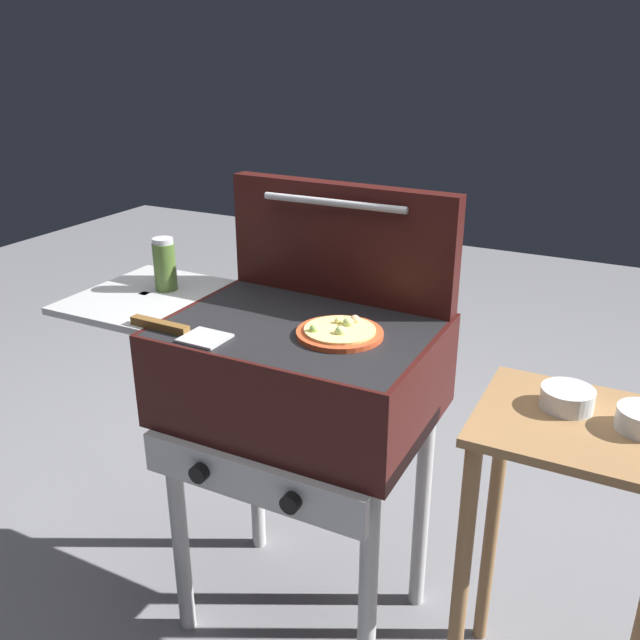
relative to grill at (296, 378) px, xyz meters
The scene contains 8 objects.
ground_plane 0.76m from the grill, 17.39° to the left, with size 8.00×8.00×0.00m, color gray.
grill is the anchor object (origin of this frame).
grill_lid_open 0.37m from the grill, 86.33° to the left, with size 0.63×0.09×0.30m.
pizza_cheese 0.20m from the grill, ahead, with size 0.20×0.20×0.04m.
sauce_jar 0.49m from the grill, behind, with size 0.06×0.06×0.14m.
spatula 0.31m from the grill, 140.78° to the right, with size 0.26×0.09×0.02m.
prep_table 0.70m from the grill, ahead, with size 0.44×0.36×0.81m.
topping_bowl_near 0.63m from the grill, ahead, with size 0.11×0.11×0.04m.
Camera 1 is at (0.72, -1.31, 1.52)m, focal length 38.08 mm.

